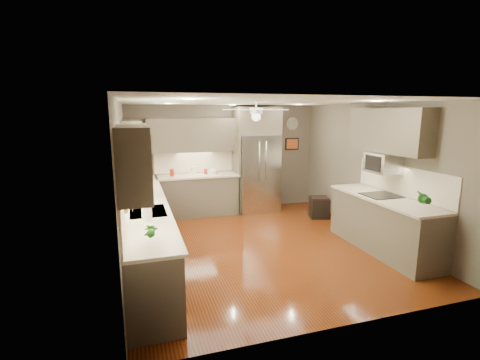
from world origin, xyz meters
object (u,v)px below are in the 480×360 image
canister_c (194,171)px  paper_towel (147,210)px  canister_d (206,171)px  potted_plant_left (151,231)px  soap_bottle (136,197)px  stool (319,207)px  refrigerator (257,162)px  bowl (213,173)px  microwave (383,163)px  potted_plant_right (424,198)px  canister_a (172,173)px

canister_c → paper_towel: 3.36m
canister_d → potted_plant_left: bearing=-109.4°
soap_bottle → potted_plant_left: size_ratio=0.68×
stool → canister_d: bearing=156.0°
canister_d → refrigerator: bearing=-3.9°
bowl → canister_c: bearing=173.2°
microwave → stool: microwave is taller
refrigerator → stool: 1.77m
soap_bottle → refrigerator: bearing=37.3°
soap_bottle → stool: 4.16m
bowl → stool: bearing=-24.0°
potted_plant_right → microwave: 1.11m
microwave → canister_a: bearing=140.5°
potted_plant_left → canister_d: bearing=70.6°
paper_towel → refrigerator: bearing=49.2°
canister_a → bowl: canister_a is taller
canister_a → canister_c: 0.49m
microwave → potted_plant_left: bearing=-162.5°
potted_plant_right → canister_d: bearing=122.4°
potted_plant_left → microwave: 4.18m
canister_a → stool: (3.13, -0.99, -0.78)m
stool → bowl: bearing=156.0°
soap_bottle → potted_plant_right: potted_plant_right is taller
canister_a → soap_bottle: bearing=-110.3°
microwave → paper_towel: microwave is taller
refrigerator → stool: refrigerator is taller
microwave → stool: size_ratio=1.12×
potted_plant_right → canister_a: bearing=130.3°
potted_plant_left → paper_towel: bearing=90.9°
potted_plant_left → stool: bearing=38.3°
soap_bottle → canister_c: bearing=59.6°
canister_a → paper_towel: (-0.67, -3.10, 0.06)m
canister_d → stool: canister_d is taller
soap_bottle → microwave: bearing=-8.3°
canister_c → microwave: bearing=-44.5°
potted_plant_right → refrigerator: size_ratio=0.14×
canister_a → microwave: 4.32m
canister_c → stool: 2.95m
potted_plant_left → bowl: size_ratio=1.49×
soap_bottle → potted_plant_left: bearing=-85.9°
canister_d → refrigerator: 1.23m
potted_plant_right → soap_bottle: bearing=157.6°
canister_c → potted_plant_right: size_ratio=0.55×
soap_bottle → stool: bearing=16.3°
canister_a → potted_plant_left: (-0.66, -3.99, 0.06)m
canister_c → bowl: (0.44, -0.05, -0.07)m
canister_d → potted_plant_left: size_ratio=0.41×
canister_d → soap_bottle: soap_bottle is taller
canister_a → potted_plant_right: size_ratio=0.46×
bowl → canister_d: bearing=157.4°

